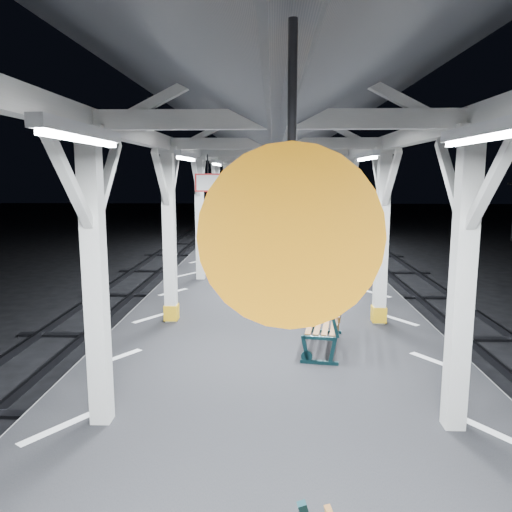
{
  "coord_description": "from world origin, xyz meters",
  "views": [
    {
      "loc": [
        -0.05,
        -7.32,
        3.81
      ],
      "look_at": [
        -0.37,
        2.57,
        2.2
      ],
      "focal_mm": 35.0,
      "sensor_mm": 36.0,
      "label": 1
    }
  ],
  "objects": [
    {
      "name": "bench_far",
      "position": [
        -0.14,
        9.47,
        1.47
      ],
      "size": [
        1.01,
        1.74,
        0.89
      ],
      "rotation": [
        0.0,
        0.0,
        -0.27
      ],
      "color": "#0D272B",
      "rests_on": "platform"
    },
    {
      "name": "ground",
      "position": [
        0.0,
        0.0,
        0.0
      ],
      "size": [
        120.0,
        120.0,
        0.0
      ],
      "primitive_type": "plane",
      "color": "black",
      "rests_on": "ground"
    },
    {
      "name": "bench_mid",
      "position": [
        0.88,
        0.58,
        1.46
      ],
      "size": [
        0.83,
        1.66,
        0.86
      ],
      "rotation": [
        0.0,
        0.0,
        -0.16
      ],
      "color": "#0D272B",
      "rests_on": "platform"
    },
    {
      "name": "hazard_stripes_left",
      "position": [
        -2.45,
        0.0,
        1.0
      ],
      "size": [
        1.0,
        48.0,
        0.01
      ],
      "primitive_type": "cube",
      "color": "silver",
      "rests_on": "platform"
    },
    {
      "name": "canopy",
      "position": [
        0.0,
        -0.02,
        4.56
      ],
      "size": [
        5.4,
        49.0,
        4.65
      ],
      "color": "silver",
      "rests_on": "platform"
    },
    {
      "name": "platform",
      "position": [
        0.0,
        0.0,
        0.5
      ],
      "size": [
        6.0,
        50.0,
        1.0
      ],
      "primitive_type": "cube",
      "color": "black",
      "rests_on": "ground"
    },
    {
      "name": "hazard_stripes_right",
      "position": [
        2.45,
        0.0,
        1.0
      ],
      "size": [
        1.0,
        48.0,
        0.01
      ],
      "primitive_type": "cube",
      "color": "silver",
      "rests_on": "platform"
    },
    {
      "name": "bench_extra",
      "position": [
        -0.28,
        16.09,
        1.54
      ],
      "size": [
        1.33,
        1.99,
        1.01
      ],
      "rotation": [
        0.0,
        0.0,
        -0.39
      ],
      "color": "#0D272B",
      "rests_on": "platform"
    }
  ]
}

